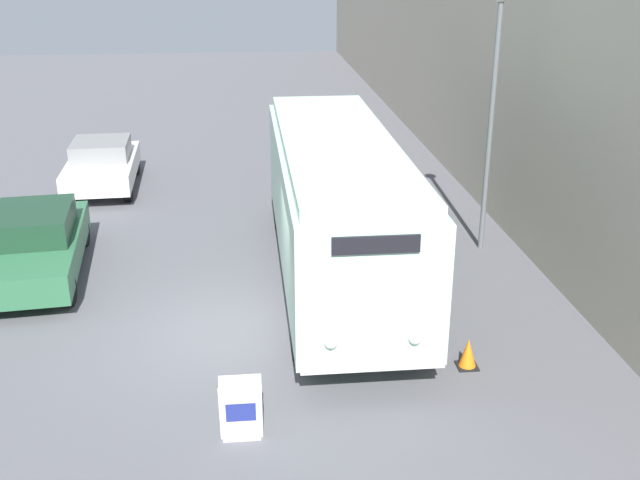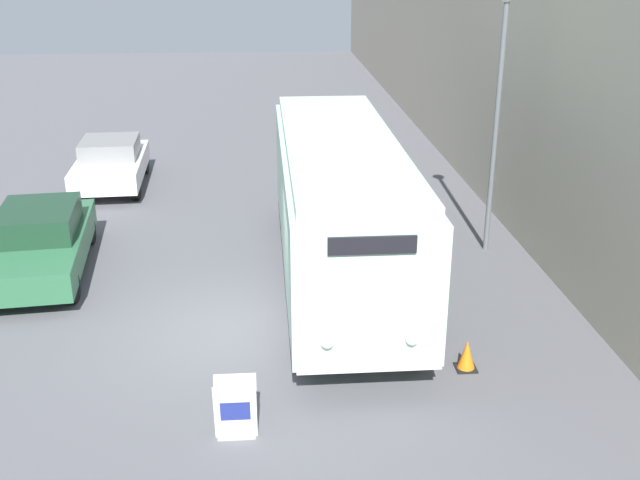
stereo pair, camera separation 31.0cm
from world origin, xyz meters
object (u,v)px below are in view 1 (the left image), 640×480
Objects in this scene: vintage_bus at (337,200)px; streetlamp at (494,84)px; parked_car_near at (35,244)px; sign_board at (241,411)px; parked_car_mid at (102,164)px; traffic_cone at (468,353)px.

streetlamp is (3.71, 1.44, 2.15)m from vintage_bus.
parked_car_near is (-6.56, 0.85, -1.06)m from vintage_bus.
vintage_bus is at bearing 69.30° from sign_board.
vintage_bus is at bearing -52.35° from parked_car_mid.
sign_board is at bearing -129.71° from streetlamp.
sign_board is at bearing -110.70° from vintage_bus.
parked_car_mid is at bearing 125.55° from traffic_cone.
parked_car_near reaches higher than traffic_cone.
parked_car_mid reaches higher than sign_board.
streetlamp is 10.78m from parked_car_near.
parked_car_near is at bearing -176.71° from streetlamp.
parked_car_near is 8.97× the size of traffic_cone.
streetlamp reaches higher than parked_car_near.
streetlamp is at bearing 21.22° from vintage_bus.
streetlamp is 1.45× the size of parked_car_mid.
vintage_bus is 1.96× the size of parked_car_near.
vintage_bus is 2.27× the size of parked_car_mid.
parked_car_mid is (-9.89, 5.82, -3.22)m from streetlamp.
vintage_bus is 4.59m from traffic_cone.
parked_car_mid is at bearing 107.65° from sign_board.
traffic_cone is at bearing -57.19° from parked_car_mid.
sign_board is 9.74m from streetlamp.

